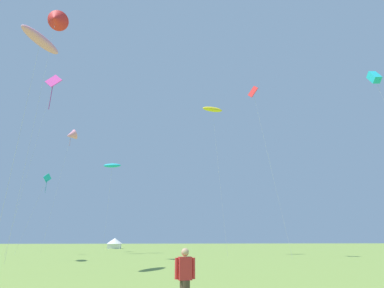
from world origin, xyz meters
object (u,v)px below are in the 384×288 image
(kite_cyan_diamond, at_px, (46,180))
(kite_pink_delta, at_px, (71,135))
(kite_red_delta, at_px, (56,19))
(kite_yellow_parafoil, at_px, (212,109))
(person_spectator, at_px, (185,282))
(kite_magenta_diamond, at_px, (53,83))
(kite_pink_parafoil, at_px, (41,40))
(kite_red_diamond, at_px, (253,94))
(festival_tent_right, at_px, (115,243))
(kite_cyan_parafoil, at_px, (112,166))
(kite_cyan_box, at_px, (374,78))

(kite_cyan_diamond, bearing_deg, kite_pink_delta, 90.77)
(kite_red_delta, bearing_deg, kite_yellow_parafoil, 26.35)
(kite_yellow_parafoil, height_order, person_spectator, kite_yellow_parafoil)
(kite_pink_delta, bearing_deg, person_spectator, -69.71)
(kite_cyan_diamond, height_order, kite_magenta_diamond, kite_magenta_diamond)
(kite_cyan_diamond, xyz_separation_m, kite_pink_parafoil, (6.55, -24.84, 6.72))
(kite_red_diamond, relative_size, festival_tent_right, 5.90)
(kite_yellow_parafoil, bearing_deg, kite_pink_delta, 152.11)
(kite_pink_parafoil, bearing_deg, kite_cyan_parafoil, 85.26)
(kite_red_delta, height_order, kite_yellow_parafoil, kite_red_delta)
(kite_red_diamond, distance_m, person_spectator, 35.82)
(kite_magenta_diamond, bearing_deg, kite_cyan_box, -21.69)
(kite_cyan_box, xyz_separation_m, kite_red_delta, (-39.80, 2.58, 6.58))
(kite_red_delta, bearing_deg, kite_cyan_diamond, 102.48)
(kite_red_diamond, distance_m, festival_tent_right, 53.48)
(kite_red_delta, bearing_deg, kite_magenta_diamond, 107.82)
(kite_yellow_parafoil, relative_size, person_spectator, 13.14)
(kite_pink_delta, bearing_deg, festival_tent_right, 73.35)
(kite_red_diamond, bearing_deg, person_spectator, -115.44)
(kite_red_delta, height_order, kite_cyan_parafoil, kite_red_delta)
(kite_pink_parafoil, bearing_deg, kite_cyan_box, 11.53)
(kite_pink_delta, distance_m, person_spectator, 53.63)
(kite_cyan_diamond, height_order, kite_cyan_parafoil, kite_cyan_parafoil)
(kite_red_diamond, relative_size, kite_cyan_parafoil, 1.58)
(kite_cyan_diamond, bearing_deg, kite_yellow_parafoil, -9.06)
(kite_red_delta, bearing_deg, kite_pink_delta, 98.02)
(person_spectator, height_order, festival_tent_right, festival_tent_right)
(kite_cyan_box, distance_m, kite_pink_delta, 50.81)
(kite_red_delta, bearing_deg, kite_red_diamond, 8.61)
(kite_pink_parafoil, height_order, kite_red_diamond, kite_red_diamond)
(kite_red_diamond, bearing_deg, kite_yellow_parafoil, 123.37)
(kite_pink_parafoil, relative_size, kite_red_diamond, 0.78)
(kite_cyan_box, bearing_deg, festival_tent_right, 125.47)
(kite_red_delta, bearing_deg, kite_cyan_parafoil, 73.15)
(festival_tent_right, bearing_deg, kite_pink_delta, -106.65)
(kite_pink_parafoil, height_order, person_spectator, kite_pink_parafoil)
(kite_yellow_parafoil, height_order, kite_red_diamond, kite_red_diamond)
(kite_pink_parafoil, distance_m, kite_pink_delta, 35.06)
(kite_pink_delta, bearing_deg, kite_pink_parafoil, -78.94)
(kite_cyan_box, relative_size, festival_tent_right, 5.73)
(kite_cyan_diamond, bearing_deg, festival_tent_right, 78.08)
(kite_cyan_box, relative_size, kite_red_delta, 0.76)
(kite_red_delta, distance_m, kite_yellow_parafoil, 25.04)
(kite_cyan_diamond, relative_size, kite_yellow_parafoil, 0.52)
(kite_cyan_diamond, distance_m, festival_tent_right, 35.18)
(kite_pink_parafoil, height_order, kite_cyan_parafoil, kite_pink_parafoil)
(kite_pink_parafoil, height_order, kite_yellow_parafoil, kite_yellow_parafoil)
(kite_cyan_box, distance_m, kite_red_delta, 40.42)
(kite_magenta_diamond, xyz_separation_m, person_spectator, (18.67, -37.54, -26.57))
(kite_magenta_diamond, bearing_deg, kite_pink_delta, 80.65)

